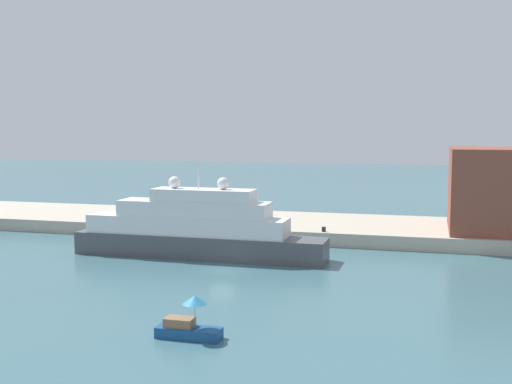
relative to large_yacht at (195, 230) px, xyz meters
name	(u,v)px	position (x,y,z in m)	size (l,w,h in m)	color
ground	(222,271)	(5.33, -6.09, -3.20)	(400.00, 400.00, 0.00)	#3D6670
quay_dock	(278,226)	(5.33, 19.40, -2.31)	(110.00, 18.99, 1.78)	#B7AD99
large_yacht	(195,230)	(0.00, 0.00, 0.00)	(29.91, 4.75, 10.81)	#4C4C51
small_motorboat	(188,324)	(9.84, -27.11, -2.17)	(4.72, 1.77, 3.17)	navy
work_barge	(100,239)	(-15.42, 5.41, -2.77)	(4.02, 1.70, 0.85)	olive
parked_car	(159,214)	(-12.10, 16.69, -0.78)	(3.91, 1.70, 1.47)	#1E4C99
person_figure	(172,216)	(-8.81, 13.95, -0.65)	(0.36, 0.36, 1.67)	#4C4C4C
mooring_bollard	(324,229)	(13.31, 10.97, -1.11)	(0.52, 0.52, 0.62)	black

